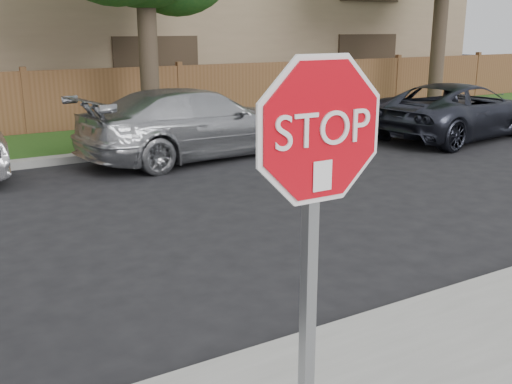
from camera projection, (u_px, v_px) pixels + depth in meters
ground at (296, 343)px, 5.13m from camera, size 90.00×90.00×0.00m
far_curb at (62, 160)px, 11.85m from camera, size 70.00×0.30×0.15m
grass_strip at (44, 146)px, 13.22m from camera, size 70.00×3.00×0.12m
fence at (26, 105)px, 14.34m from camera, size 70.00×0.12×1.60m
stop_sign at (316, 194)px, 2.95m from camera, size 1.01×0.13×2.55m
sedan_right at (196, 123)px, 12.22m from camera, size 5.14×2.64×1.43m
sedan_far_right at (459, 110)px, 14.44m from camera, size 5.01×2.82×1.32m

